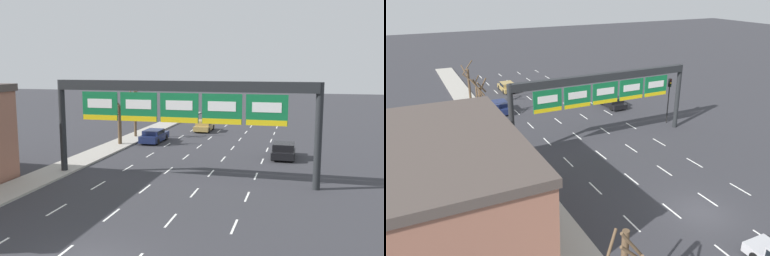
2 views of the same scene
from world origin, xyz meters
The scene contains 11 objects.
ground_plane centered at (0.00, 0.00, 0.00)m, with size 220.00×220.00×0.00m, color #333338.
sidewalk_left centered at (-9.65, 0.00, 0.07)m, with size 2.80×110.00×0.15m.
lane_dashes centered at (0.00, 13.50, 0.00)m, with size 10.02×67.00×0.01m.
sign_gantry centered at (0.00, 13.60, 5.53)m, with size 18.57×0.70×6.87m.
building_near centered at (-17.52, 4.71, 3.34)m, with size 12.38×14.29×6.65m.
car_black centered at (6.58, 22.63, 0.72)m, with size 1.92×4.10×1.34m.
car_gold centered at (-3.37, 35.60, 0.72)m, with size 1.83×4.14×1.34m.
car_navy centered at (-6.72, 27.08, 0.72)m, with size 1.84×4.55×1.33m.
traffic_light_near_gantry centered at (9.10, 15.11, 3.59)m, with size 0.30×0.35×5.06m.
tree_bare_second centered at (-9.46, 24.58, 2.70)m, with size 1.97×1.98×5.01m.
tree_bare_third centered at (-9.64, 29.35, 3.06)m, with size 1.87×2.00×5.90m.
Camera 2 is at (-17.15, -15.93, 14.82)m, focal length 35.00 mm.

